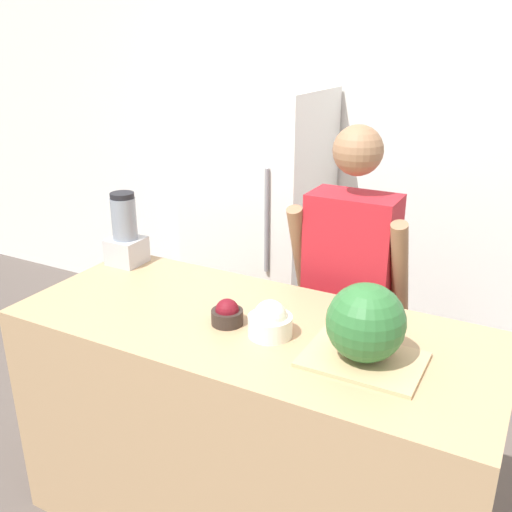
{
  "coord_description": "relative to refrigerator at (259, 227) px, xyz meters",
  "views": [
    {
      "loc": [
        0.9,
        -1.26,
        1.94
      ],
      "look_at": [
        0.0,
        0.42,
        1.2
      ],
      "focal_mm": 40.0,
      "sensor_mm": 36.0,
      "label": 1
    }
  ],
  "objects": [
    {
      "name": "counter_island",
      "position": [
        0.67,
        -1.33,
        -0.36
      ],
      "size": [
        1.8,
        0.76,
        0.95
      ],
      "color": "tan",
      "rests_on": "ground_plane"
    },
    {
      "name": "blender",
      "position": [
        -0.12,
        -1.08,
        0.26
      ],
      "size": [
        0.15,
        0.15,
        0.33
      ],
      "color": "#B7B7BC",
      "rests_on": "counter_island"
    },
    {
      "name": "refrigerator",
      "position": [
        0.0,
        0.0,
        0.0
      ],
      "size": [
        0.75,
        0.68,
        1.67
      ],
      "color": "white",
      "rests_on": "ground_plane"
    },
    {
      "name": "watermelon",
      "position": [
        1.12,
        -1.39,
        0.26
      ],
      "size": [
        0.25,
        0.25,
        0.25
      ],
      "color": "#2D6B33",
      "rests_on": "cutting_board"
    },
    {
      "name": "cutting_board",
      "position": [
        1.12,
        -1.4,
        0.13
      ],
      "size": [
        0.38,
        0.28,
        0.01
      ],
      "color": "tan",
      "rests_on": "counter_island"
    },
    {
      "name": "bowl_cherries",
      "position": [
        0.6,
        -1.38,
        0.16
      ],
      "size": [
        0.12,
        0.12,
        0.1
      ],
      "color": "#2D231E",
      "rests_on": "counter_island"
    },
    {
      "name": "person",
      "position": [
        0.84,
        -0.73,
        -0.01
      ],
      "size": [
        0.52,
        0.26,
        1.61
      ],
      "color": "#333338",
      "rests_on": "ground_plane"
    },
    {
      "name": "bowl_cream",
      "position": [
        0.77,
        -1.38,
        0.17
      ],
      "size": [
        0.16,
        0.16,
        0.13
      ],
      "color": "white",
      "rests_on": "counter_island"
    },
    {
      "name": "wall_back",
      "position": [
        0.67,
        0.38,
        0.47
      ],
      "size": [
        8.0,
        0.06,
        2.6
      ],
      "color": "white",
      "rests_on": "ground_plane"
    }
  ]
}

